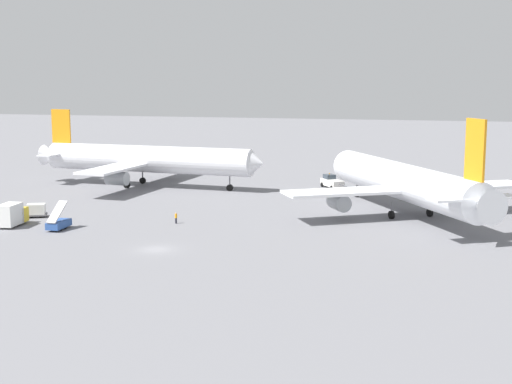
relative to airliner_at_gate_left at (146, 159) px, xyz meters
name	(u,v)px	position (x,y,z in m)	size (l,w,h in m)	color
ground_plane	(156,249)	(23.31, -50.44, -5.59)	(600.00, 600.00, 0.00)	slate
airliner_at_gate_left	(146,159)	(0.00, 0.00, 0.00)	(49.98, 38.72, 15.51)	silver
airliner_being_pushed	(403,182)	(52.68, -17.43, -0.26)	(38.64, 45.19, 16.73)	white
pushback_tug	(332,182)	(36.98, 7.87, -4.34)	(6.48, 8.51, 2.95)	white
gse_container_dolly_flat	(36,210)	(-3.88, -35.05, -4.42)	(3.82, 3.31, 2.15)	slate
gse_stair_truck_yellow	(59,223)	(4.54, -42.64, -4.57)	(2.18, 4.70, 4.06)	#2D5199
gse_catering_truck_tall	(12,215)	(-3.51, -42.19, -3.83)	(2.99, 6.06, 3.50)	gold
ground_crew_marshaller_foreground	(176,218)	(19.60, -33.92, -4.70)	(0.36, 0.36, 1.71)	black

